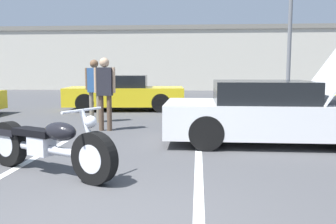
% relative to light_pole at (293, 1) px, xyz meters
% --- Properties ---
extents(parking_stripe_foreground, '(0.12, 4.71, 0.01)m').
position_rel_light_pole_xyz_m(parking_stripe_foreground, '(-6.93, -12.47, -4.51)').
color(parking_stripe_foreground, white).
rests_on(parking_stripe_foreground, ground).
extents(parking_stripe_middle, '(0.12, 4.71, 0.01)m').
position_rel_light_pole_xyz_m(parking_stripe_middle, '(-4.16, -12.47, -4.51)').
color(parking_stripe_middle, white).
rests_on(parking_stripe_middle, ground).
extents(far_building, '(32.00, 4.20, 4.40)m').
position_rel_light_pole_xyz_m(far_building, '(-5.28, 9.93, -2.17)').
color(far_building, beige).
rests_on(far_building, ground).
extents(light_pole, '(1.21, 0.28, 8.25)m').
position_rel_light_pole_xyz_m(light_pole, '(0.00, 0.00, 0.00)').
color(light_pole, slate).
rests_on(light_pole, ground).
extents(motorcycle, '(2.27, 1.28, 0.98)m').
position_rel_light_pole_xyz_m(motorcycle, '(-6.32, -12.51, -4.09)').
color(motorcycle, black).
rests_on(motorcycle, ground).
extents(show_car_hood_open, '(4.23, 1.92, 2.05)m').
position_rel_light_pole_xyz_m(show_car_hood_open, '(-2.71, -9.93, -3.89)').
color(show_car_hood_open, white).
rests_on(show_car_hood_open, ground).
extents(parked_car_mid_row, '(4.34, 2.11, 1.26)m').
position_rel_light_pole_xyz_m(parked_car_mid_row, '(-6.86, -4.24, -3.91)').
color(parked_car_mid_row, yellow).
rests_on(parked_car_mid_row, ground).
extents(spectator_near_motorcycle, '(0.52, 0.23, 1.76)m').
position_rel_light_pole_xyz_m(spectator_near_motorcycle, '(-6.43, -8.75, -3.45)').
color(spectator_near_motorcycle, brown).
rests_on(spectator_near_motorcycle, ground).
extents(spectator_by_show_car, '(0.52, 0.23, 1.75)m').
position_rel_light_pole_xyz_m(spectator_by_show_car, '(-7.06, -7.40, -3.46)').
color(spectator_by_show_car, gray).
rests_on(spectator_by_show_car, ground).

